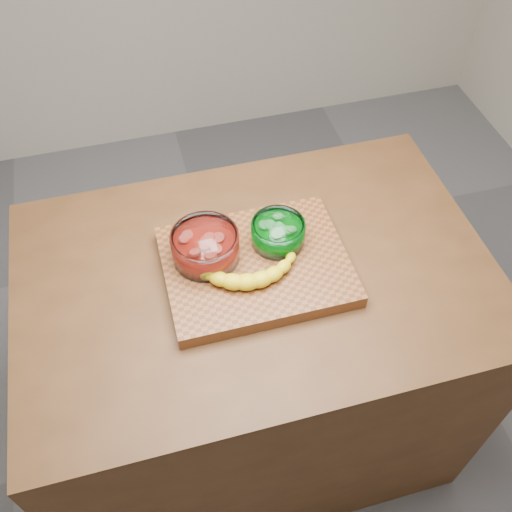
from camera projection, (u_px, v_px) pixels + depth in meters
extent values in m
plane|color=slate|center=(256.00, 419.00, 2.13)|extent=(3.50, 3.50, 0.00)
cube|color=#4E2E17|center=(256.00, 359.00, 1.78)|extent=(1.20, 0.80, 0.90)
cube|color=brown|center=(256.00, 266.00, 1.41)|extent=(0.45, 0.35, 0.04)
cylinder|color=white|center=(205.00, 246.00, 1.38)|extent=(0.17, 0.17, 0.08)
cylinder|color=#B01C11|center=(206.00, 249.00, 1.39)|extent=(0.14, 0.14, 0.04)
cylinder|color=#DF5346|center=(205.00, 241.00, 1.36)|extent=(0.14, 0.14, 0.02)
cylinder|color=white|center=(278.00, 233.00, 1.42)|extent=(0.13, 0.13, 0.06)
cylinder|color=#007C0D|center=(278.00, 235.00, 1.42)|extent=(0.11, 0.11, 0.04)
cylinder|color=#5ABF5B|center=(278.00, 228.00, 1.40)|extent=(0.11, 0.11, 0.02)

